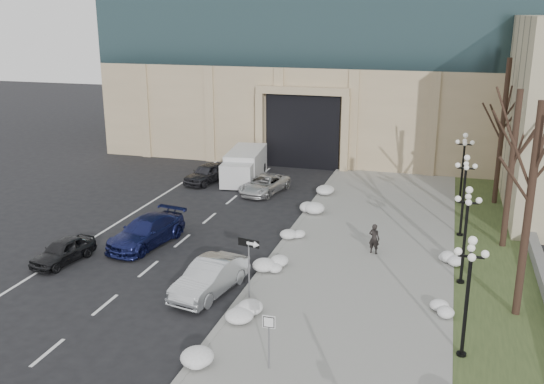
{
  "coord_description": "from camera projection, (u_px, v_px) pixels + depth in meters",
  "views": [
    {
      "loc": [
        7.15,
        -14.75,
        12.18
      ],
      "look_at": [
        -1.08,
        13.26,
        3.5
      ],
      "focal_mm": 40.0,
      "sensor_mm": 36.0,
      "label": 1
    }
  ],
  "objects": [
    {
      "name": "keep_sign",
      "position": [
        269.0,
        331.0,
        20.95
      ],
      "size": [
        0.47,
        0.06,
        2.17
      ],
      "rotation": [
        0.0,
        0.0,
        0.01
      ],
      "color": "slate",
      "rests_on": "ground"
    },
    {
      "name": "car_c",
      "position": [
        146.0,
        232.0,
        32.83
      ],
      "size": [
        3.02,
        5.56,
        1.53
      ],
      "primitive_type": "imported",
      "rotation": [
        0.0,
        0.0,
        -0.17
      ],
      "color": "#161B4E",
      "rests_on": "ground"
    },
    {
      "name": "snow_clump_b",
      "position": [
        210.0,
        357.0,
        21.75
      ],
      "size": [
        1.1,
        1.6,
        0.36
      ],
      "primitive_type": "ellipsoid",
      "color": "white",
      "rests_on": "sidewalk"
    },
    {
      "name": "sidewalk",
      "position": [
        362.0,
        260.0,
        30.88
      ],
      "size": [
        9.0,
        40.0,
        0.12
      ],
      "primitive_type": "cube",
      "color": "gray",
      "rests_on": "ground"
    },
    {
      "name": "snow_clump_d",
      "position": [
        271.0,
        265.0,
        29.68
      ],
      "size": [
        1.1,
        1.6,
        0.36
      ],
      "primitive_type": "ellipsoid",
      "color": "white",
      "rests_on": "sidewalk"
    },
    {
      "name": "box_truck",
      "position": [
        244.0,
        166.0,
        45.79
      ],
      "size": [
        3.12,
        6.96,
        2.13
      ],
      "rotation": [
        0.0,
        0.0,
        0.13
      ],
      "color": "silver",
      "rests_on": "ground"
    },
    {
      "name": "snow_clump_f",
      "position": [
        311.0,
        210.0,
        37.95
      ],
      "size": [
        1.1,
        1.6,
        0.36
      ],
      "primitive_type": "ellipsoid",
      "color": "white",
      "rests_on": "sidewalk"
    },
    {
      "name": "stone_wall",
      "position": [
        537.0,
        258.0,
        30.34
      ],
      "size": [
        0.5,
        30.0,
        0.7
      ],
      "primitive_type": "cube",
      "color": "slate",
      "rests_on": "ground"
    },
    {
      "name": "lamppost_b",
      "position": [
        466.0,
        222.0,
        27.35
      ],
      "size": [
        1.18,
        1.18,
        4.76
      ],
      "color": "black",
      "rests_on": "ground"
    },
    {
      "name": "car_e",
      "position": [
        207.0,
        173.0,
        44.93
      ],
      "size": [
        2.68,
        4.52,
        1.44
      ],
      "primitive_type": "imported",
      "rotation": [
        0.0,
        0.0,
        -0.24
      ],
      "color": "#2B2B2F",
      "rests_on": "ground"
    },
    {
      "name": "snow_clump_j",
      "position": [
        452.0,
        260.0,
        30.2
      ],
      "size": [
        1.1,
        1.6,
        0.36
      ],
      "primitive_type": "ellipsoid",
      "color": "white",
      "rests_on": "sidewalk"
    },
    {
      "name": "snow_clump_e",
      "position": [
        294.0,
        233.0,
        33.92
      ],
      "size": [
        1.1,
        1.6,
        0.36
      ],
      "primitive_type": "ellipsoid",
      "color": "white",
      "rests_on": "sidewalk"
    },
    {
      "name": "lamppost_c",
      "position": [
        465.0,
        185.0,
        33.33
      ],
      "size": [
        1.18,
        1.18,
        4.76
      ],
      "color": "black",
      "rests_on": "ground"
    },
    {
      "name": "tree_near",
      "position": [
        532.0,
        181.0,
        23.67
      ],
      "size": [
        3.2,
        3.2,
        9.0
      ],
      "color": "black",
      "rests_on": "ground"
    },
    {
      "name": "curb",
      "position": [
        277.0,
        250.0,
        32.09
      ],
      "size": [
        0.3,
        40.0,
        0.14
      ],
      "primitive_type": "cube",
      "color": "gray",
      "rests_on": "ground"
    },
    {
      "name": "snow_clump_i",
      "position": [
        448.0,
        312.0,
        25.02
      ],
      "size": [
        1.1,
        1.6,
        0.36
      ],
      "primitive_type": "ellipsoid",
      "color": "white",
      "rests_on": "sidewalk"
    },
    {
      "name": "snow_clump_g",
      "position": [
        329.0,
        191.0,
        41.85
      ],
      "size": [
        1.1,
        1.6,
        0.36
      ],
      "primitive_type": "ellipsoid",
      "color": "white",
      "rests_on": "sidewalk"
    },
    {
      "name": "grass_strip",
      "position": [
        497.0,
        275.0,
        29.13
      ],
      "size": [
        4.0,
        40.0,
        0.1
      ],
      "primitive_type": "cube",
      "color": "#344221",
      "rests_on": "ground"
    },
    {
      "name": "car_b",
      "position": [
        210.0,
        277.0,
        27.16
      ],
      "size": [
        2.42,
        4.84,
        1.52
      ],
      "primitive_type": "imported",
      "rotation": [
        0.0,
        0.0,
        -0.18
      ],
      "color": "#ADB0B4",
      "rests_on": "ground"
    },
    {
      "name": "one_way_sign",
      "position": [
        252.0,
        251.0,
        25.97
      ],
      "size": [
        1.06,
        0.4,
        2.85
      ],
      "rotation": [
        0.0,
        0.0,
        -0.2
      ],
      "color": "slate",
      "rests_on": "ground"
    },
    {
      "name": "tree_far",
      "position": [
        504.0,
        112.0,
        38.29
      ],
      "size": [
        3.2,
        3.2,
        9.5
      ],
      "color": "black",
      "rests_on": "ground"
    },
    {
      "name": "snow_clump_c",
      "position": [
        242.0,
        313.0,
        24.89
      ],
      "size": [
        1.1,
        1.6,
        0.36
      ],
      "primitive_type": "ellipsoid",
      "color": "white",
      "rests_on": "sidewalk"
    },
    {
      "name": "pedestrian",
      "position": [
        374.0,
        239.0,
        31.34
      ],
      "size": [
        0.68,
        0.54,
        1.62
      ],
      "primitive_type": "imported",
      "rotation": [
        0.0,
        0.0,
        2.84
      ],
      "color": "black",
      "rests_on": "sidewalk"
    },
    {
      "name": "car_d",
      "position": [
        265.0,
        184.0,
        42.33
      ],
      "size": [
        3.01,
        4.93,
        1.28
      ],
      "primitive_type": "imported",
      "rotation": [
        0.0,
        0.0,
        -0.21
      ],
      "color": "silver",
      "rests_on": "ground"
    },
    {
      "name": "car_a",
      "position": [
        63.0,
        251.0,
        30.55
      ],
      "size": [
        2.08,
        3.85,
        1.24
      ],
      "primitive_type": "imported",
      "rotation": [
        0.0,
        0.0,
        -0.17
      ],
      "color": "black",
      "rests_on": "ground"
    },
    {
      "name": "tree_mid",
      "position": [
        514.0,
        148.0,
        31.12
      ],
      "size": [
        3.2,
        3.2,
        8.5
      ],
      "color": "black",
      "rests_on": "ground"
    },
    {
      "name": "lamppost_a",
      "position": [
        469.0,
        281.0,
        21.37
      ],
      "size": [
        1.18,
        1.18,
        4.76
      ],
      "color": "black",
      "rests_on": "ground"
    },
    {
      "name": "lamppost_d",
      "position": [
        463.0,
        158.0,
        39.3
      ],
      "size": [
        1.18,
        1.18,
        4.76
      ],
      "color": "black",
      "rests_on": "ground"
    }
  ]
}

